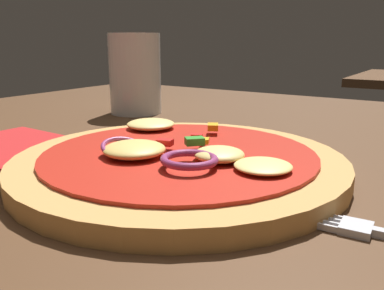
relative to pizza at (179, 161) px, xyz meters
The scene contains 4 objects.
dining_table 0.06m from the pizza, 41.94° to the left, with size 1.20×1.01×0.03m.
pizza is the anchor object (origin of this frame).
beer_glass 0.31m from the pizza, 137.65° to the left, with size 0.08×0.08×0.12m.
napkin 0.20m from the pizza, behind, with size 0.15×0.12×0.00m.
Camera 1 is at (0.15, -0.31, 0.14)m, focal length 38.02 mm.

